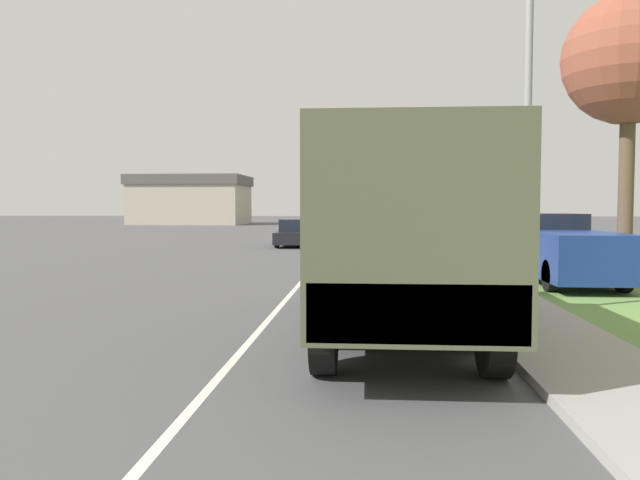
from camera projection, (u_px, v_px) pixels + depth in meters
name	position (u px, v px, depth m)	size (l,w,h in m)	color
ground_plane	(339.00, 238.00, 39.30)	(180.00, 180.00, 0.00)	#4C4C4F
lane_centre_stripe	(339.00, 238.00, 39.30)	(0.12, 120.00, 0.00)	silver
sidewalk_right	(411.00, 238.00, 38.96)	(1.80, 120.00, 0.12)	#9E9B93
grass_strip_right	(482.00, 239.00, 38.63)	(7.00, 120.00, 0.02)	#6B9347
military_truck	(399.00, 230.00, 9.56)	(2.31, 7.40, 2.98)	#474C38
car_nearest_ahead	(374.00, 246.00, 20.23)	(1.82, 4.90, 1.64)	silver
car_second_ahead	(297.00, 234.00, 31.79)	(1.81, 4.59, 1.37)	black
pickup_truck	(560.00, 249.00, 16.61)	(1.91, 5.66, 1.80)	navy
lamp_post	(519.00, 47.00, 11.61)	(1.69, 0.24, 8.37)	gray
tree_mid_right	(629.00, 61.00, 14.84)	(3.11, 3.11, 7.08)	brown
building_distant	(191.00, 200.00, 70.85)	(12.57, 9.68, 5.49)	#B2A893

